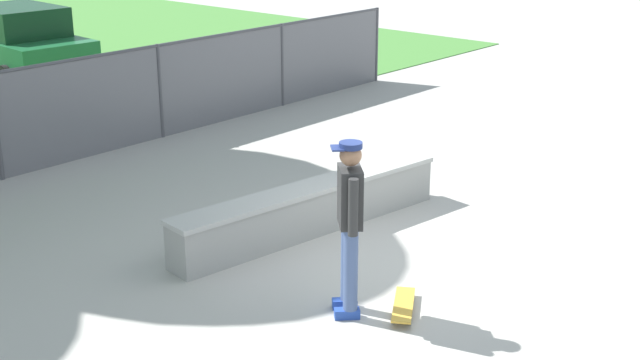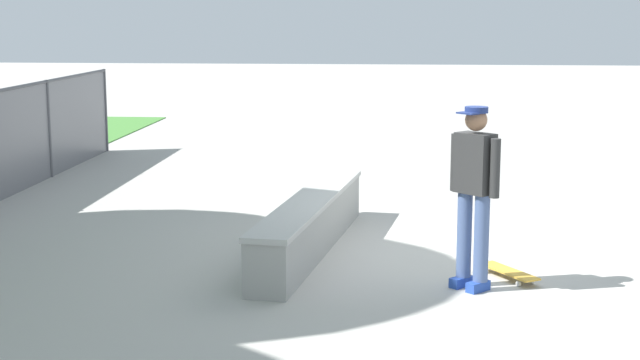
% 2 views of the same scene
% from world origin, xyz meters
% --- Properties ---
extents(ground_plane, '(80.00, 80.00, 0.00)m').
position_xyz_m(ground_plane, '(0.00, 0.00, 0.00)').
color(ground_plane, '#ADAAA3').
extents(concrete_ledge, '(4.11, 0.99, 0.62)m').
position_xyz_m(concrete_ledge, '(-0.00, 1.54, 0.31)').
color(concrete_ledge, '#999993').
rests_on(concrete_ledge, ground).
extents(skateboarder, '(0.45, 0.46, 1.84)m').
position_xyz_m(skateboarder, '(-1.39, -0.23, 1.03)').
color(skateboarder, '#2647A5').
rests_on(skateboarder, ground).
extents(skateboard, '(0.78, 0.59, 0.09)m').
position_xyz_m(skateboard, '(-1.00, -0.64, 0.07)').
color(skateboard, gold).
rests_on(skateboard, ground).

